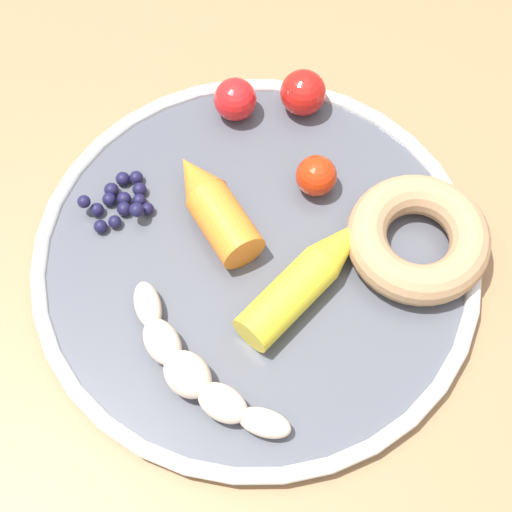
{
  "coord_description": "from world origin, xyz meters",
  "views": [
    {
      "loc": [
        -0.01,
        -0.23,
        1.28
      ],
      "look_at": [
        0.02,
        0.04,
        0.75
      ],
      "focal_mm": 53.65,
      "sensor_mm": 36.0,
      "label": 1
    }
  ],
  "objects_px": {
    "tomato_near": "(303,93)",
    "tomato_far": "(235,99)",
    "blueberry_pile": "(121,200)",
    "donut": "(418,238)",
    "dining_table": "(236,345)",
    "banana": "(194,370)",
    "tomato_mid": "(316,176)",
    "carrot_yellow": "(310,275)",
    "plate": "(256,258)",
    "carrot_orange": "(213,205)"
  },
  "relations": [
    {
      "from": "carrot_orange",
      "to": "tomato_near",
      "type": "relative_size",
      "value": 2.74
    },
    {
      "from": "banana",
      "to": "tomato_mid",
      "type": "height_order",
      "value": "tomato_mid"
    },
    {
      "from": "carrot_orange",
      "to": "donut",
      "type": "xyz_separation_m",
      "value": [
        0.15,
        -0.05,
        -0.0
      ]
    },
    {
      "from": "plate",
      "to": "blueberry_pile",
      "type": "bearing_deg",
      "value": 150.55
    },
    {
      "from": "tomato_near",
      "to": "tomato_mid",
      "type": "distance_m",
      "value": 0.08
    },
    {
      "from": "tomato_near",
      "to": "donut",
      "type": "bearing_deg",
      "value": -64.75
    },
    {
      "from": "tomato_far",
      "to": "banana",
      "type": "bearing_deg",
      "value": -102.59
    },
    {
      "from": "banana",
      "to": "tomato_far",
      "type": "distance_m",
      "value": 0.24
    },
    {
      "from": "carrot_yellow",
      "to": "donut",
      "type": "bearing_deg",
      "value": 14.19
    },
    {
      "from": "plate",
      "to": "tomato_far",
      "type": "bearing_deg",
      "value": 90.99
    },
    {
      "from": "banana",
      "to": "tomato_near",
      "type": "height_order",
      "value": "tomato_near"
    },
    {
      "from": "carrot_orange",
      "to": "banana",
      "type": "bearing_deg",
      "value": -100.73
    },
    {
      "from": "blueberry_pile",
      "to": "tomato_near",
      "type": "xyz_separation_m",
      "value": [
        0.16,
        0.08,
        0.01
      ]
    },
    {
      "from": "carrot_yellow",
      "to": "tomato_far",
      "type": "xyz_separation_m",
      "value": [
        -0.04,
        0.17,
        0.0
      ]
    },
    {
      "from": "dining_table",
      "to": "carrot_orange",
      "type": "xyz_separation_m",
      "value": [
        -0.01,
        0.08,
        0.11
      ]
    },
    {
      "from": "dining_table",
      "to": "plate",
      "type": "height_order",
      "value": "plate"
    },
    {
      "from": "dining_table",
      "to": "donut",
      "type": "height_order",
      "value": "donut"
    },
    {
      "from": "carrot_orange",
      "to": "tomato_mid",
      "type": "bearing_deg",
      "value": 12.71
    },
    {
      "from": "blueberry_pile",
      "to": "donut",
      "type": "bearing_deg",
      "value": -15.82
    },
    {
      "from": "banana",
      "to": "blueberry_pile",
      "type": "xyz_separation_m",
      "value": [
        -0.05,
        0.15,
        -0.01
      ]
    },
    {
      "from": "carrot_orange",
      "to": "donut",
      "type": "height_order",
      "value": "carrot_orange"
    },
    {
      "from": "donut",
      "to": "tomato_far",
      "type": "height_order",
      "value": "tomato_far"
    },
    {
      "from": "blueberry_pile",
      "to": "tomato_mid",
      "type": "xyz_separation_m",
      "value": [
        0.16,
        0.0,
        0.01
      ]
    },
    {
      "from": "donut",
      "to": "plate",
      "type": "bearing_deg",
      "value": 177.07
    },
    {
      "from": "tomato_far",
      "to": "tomato_near",
      "type": "bearing_deg",
      "value": -0.13
    },
    {
      "from": "banana",
      "to": "tomato_far",
      "type": "bearing_deg",
      "value": 77.41
    },
    {
      "from": "donut",
      "to": "tomato_mid",
      "type": "distance_m",
      "value": 0.09
    },
    {
      "from": "carrot_orange",
      "to": "dining_table",
      "type": "bearing_deg",
      "value": -84.14
    },
    {
      "from": "dining_table",
      "to": "carrot_orange",
      "type": "height_order",
      "value": "carrot_orange"
    },
    {
      "from": "dining_table",
      "to": "plate",
      "type": "bearing_deg",
      "value": 59.56
    },
    {
      "from": "tomato_mid",
      "to": "donut",
      "type": "bearing_deg",
      "value": -42.81
    },
    {
      "from": "blueberry_pile",
      "to": "tomato_near",
      "type": "height_order",
      "value": "tomato_near"
    },
    {
      "from": "tomato_near",
      "to": "tomato_far",
      "type": "relative_size",
      "value": 1.07
    },
    {
      "from": "banana",
      "to": "tomato_far",
      "type": "xyz_separation_m",
      "value": [
        0.05,
        0.23,
        0.01
      ]
    },
    {
      "from": "dining_table",
      "to": "carrot_yellow",
      "type": "bearing_deg",
      "value": 8.28
    },
    {
      "from": "carrot_orange",
      "to": "blueberry_pile",
      "type": "xyz_separation_m",
      "value": [
        -0.07,
        0.02,
        -0.01
      ]
    },
    {
      "from": "dining_table",
      "to": "tomato_far",
      "type": "distance_m",
      "value": 0.21
    },
    {
      "from": "donut",
      "to": "blueberry_pile",
      "type": "bearing_deg",
      "value": 164.18
    },
    {
      "from": "carrot_yellow",
      "to": "plate",
      "type": "bearing_deg",
      "value": 142.96
    },
    {
      "from": "dining_table",
      "to": "carrot_yellow",
      "type": "relative_size",
      "value": 9.64
    },
    {
      "from": "dining_table",
      "to": "tomato_near",
      "type": "relative_size",
      "value": 30.28
    },
    {
      "from": "blueberry_pile",
      "to": "tomato_near",
      "type": "relative_size",
      "value": 1.51
    },
    {
      "from": "banana",
      "to": "tomato_mid",
      "type": "relative_size",
      "value": 4.0
    },
    {
      "from": "tomato_mid",
      "to": "carrot_yellow",
      "type": "bearing_deg",
      "value": -101.31
    },
    {
      "from": "plate",
      "to": "carrot_yellow",
      "type": "distance_m",
      "value": 0.05
    },
    {
      "from": "donut",
      "to": "tomato_far",
      "type": "xyz_separation_m",
      "value": [
        -0.13,
        0.15,
        0.0
      ]
    },
    {
      "from": "tomato_far",
      "to": "tomato_mid",
      "type": "bearing_deg",
      "value": -55.18
    },
    {
      "from": "plate",
      "to": "donut",
      "type": "bearing_deg",
      "value": -2.93
    },
    {
      "from": "donut",
      "to": "tomato_far",
      "type": "distance_m",
      "value": 0.19
    },
    {
      "from": "carrot_yellow",
      "to": "banana",
      "type": "bearing_deg",
      "value": -145.22
    }
  ]
}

